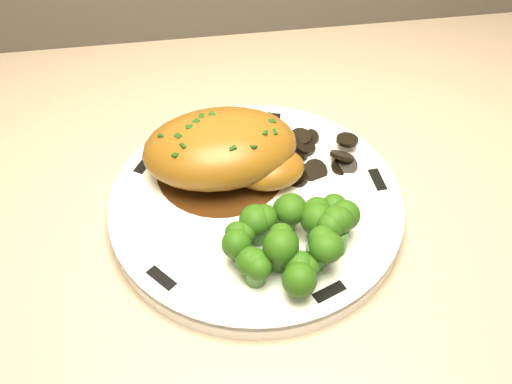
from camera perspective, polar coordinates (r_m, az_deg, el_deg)
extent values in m
cylinder|color=white|center=(0.54, 0.00, -1.31)|extent=(0.32, 0.32, 0.02)
cube|color=black|center=(0.56, 10.73, 1.07)|extent=(0.01, 0.03, 0.00)
cube|color=black|center=(0.61, 0.99, 6.73)|extent=(0.03, 0.01, 0.00)
cube|color=black|center=(0.57, -9.85, 2.51)|extent=(0.02, 0.03, 0.00)
cube|color=black|center=(0.49, -8.40, -7.61)|extent=(0.02, 0.03, 0.00)
cube|color=black|center=(0.48, 6.53, -8.84)|extent=(0.03, 0.02, 0.00)
cylinder|color=#3B1E0A|center=(0.56, -3.12, 2.03)|extent=(0.11, 0.11, 0.00)
ellipsoid|color=#8C5918|center=(0.54, -3.22, 3.94)|extent=(0.13, 0.09, 0.05)
ellipsoid|color=#8C5918|center=(0.54, 1.16, 2.11)|extent=(0.06, 0.05, 0.03)
cube|color=#173C0C|center=(0.53, -7.61, 5.30)|extent=(0.01, 0.00, 0.00)
cube|color=#173C0C|center=(0.53, -5.95, 5.79)|extent=(0.01, 0.00, 0.00)
cube|color=#173C0C|center=(0.53, -4.25, 6.14)|extent=(0.01, 0.00, 0.00)
cube|color=#173C0C|center=(0.53, -2.56, 6.35)|extent=(0.01, 0.00, 0.00)
cube|color=#173C0C|center=(0.53, -0.86, 6.43)|extent=(0.01, 0.00, 0.00)
cube|color=#173C0C|center=(0.54, 0.81, 6.35)|extent=(0.01, 0.00, 0.00)
cylinder|color=black|center=(0.58, 7.57, 3.60)|extent=(0.02, 0.01, 0.01)
cylinder|color=black|center=(0.58, 7.31, 4.22)|extent=(0.02, 0.02, 0.01)
cylinder|color=black|center=(0.58, 6.80, 4.77)|extent=(0.02, 0.02, 0.01)
cylinder|color=black|center=(0.59, 6.01, 4.59)|extent=(0.02, 0.02, 0.01)
cylinder|color=black|center=(0.59, 5.15, 4.92)|extent=(0.02, 0.02, 0.01)
cylinder|color=black|center=(0.58, 4.24, 5.11)|extent=(0.02, 0.02, 0.01)
cylinder|color=black|center=(0.58, 3.32, 4.54)|extent=(0.02, 0.02, 0.01)
cylinder|color=black|center=(0.58, 2.55, 4.48)|extent=(0.02, 0.02, 0.00)
cylinder|color=black|center=(0.57, 1.97, 4.33)|extent=(0.02, 0.02, 0.01)
cylinder|color=black|center=(0.57, 1.62, 3.48)|extent=(0.02, 0.02, 0.02)
cylinder|color=black|center=(0.57, 1.58, 3.24)|extent=(0.02, 0.02, 0.01)
cylinder|color=black|center=(0.56, 1.84, 3.03)|extent=(0.02, 0.02, 0.01)
cylinder|color=black|center=(0.56, 2.35, 2.24)|extent=(0.03, 0.03, 0.01)
cylinder|color=black|center=(0.56, 3.13, 2.20)|extent=(0.03, 0.03, 0.01)
cylinder|color=black|center=(0.55, 4.06, 2.29)|extent=(0.03, 0.03, 0.02)
cylinder|color=black|center=(0.56, 5.01, 1.88)|extent=(0.02, 0.02, 0.02)
cylinder|color=black|center=(0.56, 5.95, 2.26)|extent=(0.03, 0.03, 0.01)
cylinder|color=black|center=(0.56, 6.76, 2.76)|extent=(0.03, 0.03, 0.01)
cylinder|color=black|center=(0.57, 7.28, 2.72)|extent=(0.03, 0.03, 0.01)
cylinder|color=black|center=(0.57, 7.60, 3.36)|extent=(0.03, 0.03, 0.01)
cylinder|color=#447C34|center=(0.50, 0.22, -3.53)|extent=(0.02, 0.02, 0.02)
sphere|color=#163908|center=(0.49, 0.22, -2.52)|extent=(0.02, 0.02, 0.02)
cylinder|color=#447C34|center=(0.51, 2.69, -2.57)|extent=(0.02, 0.02, 0.02)
sphere|color=#163908|center=(0.50, 2.75, -1.55)|extent=(0.02, 0.02, 0.02)
cylinder|color=#447C34|center=(0.50, 5.53, -3.28)|extent=(0.02, 0.02, 0.02)
sphere|color=#163908|center=(0.49, 5.64, -2.26)|extent=(0.02, 0.02, 0.02)
cylinder|color=#447C34|center=(0.48, 2.05, -5.84)|extent=(0.02, 0.02, 0.02)
sphere|color=#163908|center=(0.47, 2.09, -4.84)|extent=(0.02, 0.02, 0.02)
cylinder|color=#447C34|center=(0.49, 5.29, -5.82)|extent=(0.02, 0.02, 0.02)
sphere|color=#163908|center=(0.47, 5.41, -4.83)|extent=(0.02, 0.02, 0.02)
cylinder|color=#447C34|center=(0.50, 7.21, -4.49)|extent=(0.02, 0.02, 0.02)
sphere|color=#163908|center=(0.49, 7.36, -3.48)|extent=(0.02, 0.02, 0.02)
cylinder|color=#447C34|center=(0.48, -0.04, -7.21)|extent=(0.02, 0.02, 0.02)
sphere|color=#163908|center=(0.46, -0.04, -6.23)|extent=(0.02, 0.02, 0.02)
cylinder|color=#447C34|center=(0.47, 4.38, -7.84)|extent=(0.02, 0.02, 0.02)
sphere|color=#163908|center=(0.46, 4.48, -6.87)|extent=(0.02, 0.02, 0.02)
cylinder|color=#447C34|center=(0.49, -1.33, -5.12)|extent=(0.02, 0.02, 0.02)
sphere|color=#163908|center=(0.48, -1.36, -4.12)|extent=(0.02, 0.02, 0.02)
cylinder|color=#447C34|center=(0.51, 7.57, -2.70)|extent=(0.02, 0.02, 0.02)
sphere|color=#163908|center=(0.50, 7.72, -1.68)|extent=(0.02, 0.02, 0.02)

